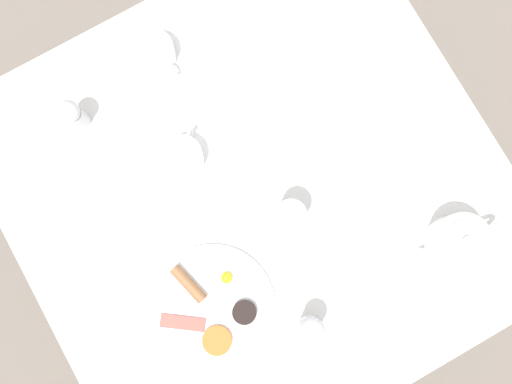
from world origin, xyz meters
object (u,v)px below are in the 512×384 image
object	(u,v)px
teacup_with_saucer_right	(155,54)
salt_grinder	(311,328)
teapot_near	(458,242)
teacup_with_saucer_left	(183,158)
water_glass_tall	(290,218)
knife_by_plate	(264,67)
pepper_grinder	(72,115)
fork_by_plate	(364,135)
breakfast_plate	(212,307)

from	to	relation	value
teacup_with_saucer_right	salt_grinder	distance (m)	0.69
teapot_near	teacup_with_saucer_left	xyz separation A→B (m)	(-0.42, 0.45, -0.02)
water_glass_tall	knife_by_plate	size ratio (longest dim) A/B	0.78
pepper_grinder	fork_by_plate	bearing A→B (deg)	-32.11
teacup_with_saucer_right	pepper_grinder	bearing A→B (deg)	-168.21
breakfast_plate	knife_by_plate	size ratio (longest dim) A/B	1.73
fork_by_plate	breakfast_plate	bearing A→B (deg)	-161.06
breakfast_plate	water_glass_tall	world-z (taller)	water_glass_tall
teacup_with_saucer_left	knife_by_plate	world-z (taller)	teacup_with_saucer_left
pepper_grinder	teacup_with_saucer_left	bearing A→B (deg)	-49.80
breakfast_plate	teapot_near	distance (m)	0.54
teacup_with_saucer_left	knife_by_plate	bearing A→B (deg)	21.35
teacup_with_saucer_left	teacup_with_saucer_right	bearing A→B (deg)	76.29
salt_grinder	pepper_grinder	bearing A→B (deg)	109.24
knife_by_plate	water_glass_tall	bearing A→B (deg)	-110.85
breakfast_plate	salt_grinder	world-z (taller)	salt_grinder
teacup_with_saucer_right	teapot_near	bearing A→B (deg)	-62.13
breakfast_plate	knife_by_plate	distance (m)	0.55
water_glass_tall	pepper_grinder	xyz separation A→B (m)	(-0.30, 0.42, -0.00)
teacup_with_saucer_right	fork_by_plate	bearing A→B (deg)	-50.27
teapot_near	pepper_grinder	bearing A→B (deg)	-40.91
breakfast_plate	salt_grinder	size ratio (longest dim) A/B	2.35
breakfast_plate	teacup_with_saucer_left	distance (m)	0.33
teacup_with_saucer_left	teacup_with_saucer_right	world-z (taller)	same
fork_by_plate	water_glass_tall	bearing A→B (deg)	-161.54
teacup_with_saucer_left	salt_grinder	size ratio (longest dim) A/B	1.33
pepper_grinder	water_glass_tall	bearing A→B (deg)	-54.73
water_glass_tall	fork_by_plate	world-z (taller)	water_glass_tall
knife_by_plate	teapot_near	bearing A→B (deg)	-73.81
teacup_with_saucer_right	salt_grinder	world-z (taller)	salt_grinder
teacup_with_saucer_right	water_glass_tall	distance (m)	0.47
teapot_near	knife_by_plate	world-z (taller)	teapot_near
water_glass_tall	salt_grinder	world-z (taller)	water_glass_tall
breakfast_plate	teapot_near	world-z (taller)	teapot_near
fork_by_plate	teapot_near	bearing A→B (deg)	-82.10
breakfast_plate	teacup_with_saucer_right	xyz separation A→B (m)	(0.16, 0.55, 0.02)
knife_by_plate	teacup_with_saucer_right	bearing A→B (deg)	146.10
breakfast_plate	water_glass_tall	size ratio (longest dim) A/B	2.21
pepper_grinder	teacup_with_saucer_right	bearing A→B (deg)	11.79
teacup_with_saucer_right	knife_by_plate	xyz separation A→B (m)	(0.20, -0.14, -0.03)
fork_by_plate	teacup_with_saucer_left	bearing A→B (deg)	158.75
teacup_with_saucer_left	knife_by_plate	distance (m)	0.28
breakfast_plate	pepper_grinder	bearing A→B (deg)	97.11
pepper_grinder	teapot_near	bearing A→B (deg)	-47.61
fork_by_plate	teacup_with_saucer_right	bearing A→B (deg)	129.73
water_glass_tall	teacup_with_saucer_left	bearing A→B (deg)	120.59
teacup_with_saucer_left	fork_by_plate	world-z (taller)	teacup_with_saucer_left
water_glass_tall	fork_by_plate	bearing A→B (deg)	18.46
teacup_with_saucer_right	salt_grinder	size ratio (longest dim) A/B	1.33
pepper_grinder	knife_by_plate	size ratio (longest dim) A/B	0.74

